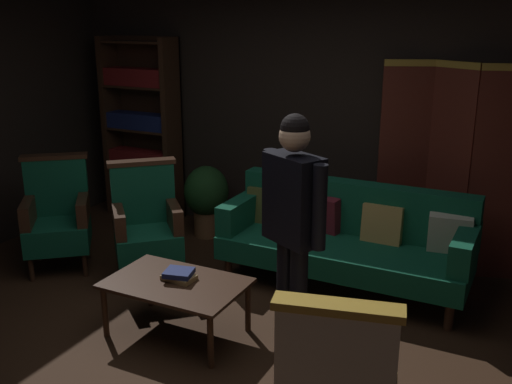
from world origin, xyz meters
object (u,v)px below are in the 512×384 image
book_navy_cloth (179,273)px  standing_figure (293,217)px  armchair_wing_right (58,216)px  bookshelf (142,126)px  coffee_table (176,288)px  potted_plant (206,196)px  velvet_couch (347,235)px  armchair_wing_left (147,224)px  book_tan_leather (179,277)px  folding_screen (449,165)px

book_navy_cloth → standing_figure: bearing=3.5°
armchair_wing_right → standing_figure: bearing=-10.0°
bookshelf → standing_figure: bearing=-36.4°
coffee_table → book_navy_cloth: 0.11m
potted_plant → coffee_table: bearing=-64.9°
velvet_couch → coffee_table: (-0.84, -1.37, -0.08)m
coffee_table → potted_plant: bearing=115.1°
coffee_table → armchair_wing_left: armchair_wing_left is taller
potted_plant → book_navy_cloth: (0.86, -1.80, 0.04)m
velvet_couch → coffee_table: 1.61m
potted_plant → velvet_couch: bearing=-15.6°
standing_figure → book_navy_cloth: standing_figure is taller
velvet_couch → book_tan_leather: size_ratio=9.06×
armchair_wing_right → book_tan_leather: 1.75m
folding_screen → book_navy_cloth: size_ratio=9.50×
velvet_couch → standing_figure: bearing=-88.6°
armchair_wing_right → book_tan_leather: size_ratio=4.44×
folding_screen → bookshelf: (-3.38, -0.02, 0.07)m
bookshelf → book_navy_cloth: bookshelf is taller
folding_screen → coffee_table: bearing=-125.6°
velvet_couch → book_tan_leather: 1.57m
folding_screen → book_tan_leather: (-1.52, -2.08, -0.55)m
potted_plant → book_navy_cloth: bearing=-64.4°
bookshelf → armchair_wing_left: bearing=-52.6°
folding_screen → standing_figure: 2.13m
armchair_wing_left → book_tan_leather: bearing=-40.7°
coffee_table → book_tan_leather: book_tan_leather is taller
armchair_wing_right → armchair_wing_left: bearing=12.8°
armchair_wing_left → potted_plant: size_ratio=1.36×
armchair_wing_left → potted_plant: bearing=92.6°
folding_screen → velvet_couch: folding_screen is taller
book_navy_cloth → coffee_table: bearing=-90.9°
standing_figure → bookshelf: bearing=143.6°
coffee_table → potted_plant: potted_plant is taller
coffee_table → book_tan_leather: (0.00, 0.04, 0.06)m
velvet_couch → armchair_wing_left: size_ratio=2.04×
coffee_table → armchair_wing_left: (-0.81, 0.74, 0.12)m
coffee_table → book_navy_cloth: bearing=89.1°
book_tan_leather → book_navy_cloth: bearing=0.0°
book_navy_cloth → book_tan_leather: bearing=0.0°
standing_figure → folding_screen: bearing=72.4°
book_tan_leather → armchair_wing_right: bearing=163.3°
armchair_wing_left → book_navy_cloth: size_ratio=5.20×
armchair_wing_right → book_navy_cloth: bearing=-16.7°
folding_screen → standing_figure: (-0.64, -2.03, 0.04)m
potted_plant → armchair_wing_left: bearing=-87.4°
potted_plant → bookshelf: bearing=165.3°
bookshelf → book_navy_cloth: (1.86, -2.07, -0.58)m
folding_screen → potted_plant: folding_screen is taller
armchair_wing_left → book_tan_leather: size_ratio=4.44×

